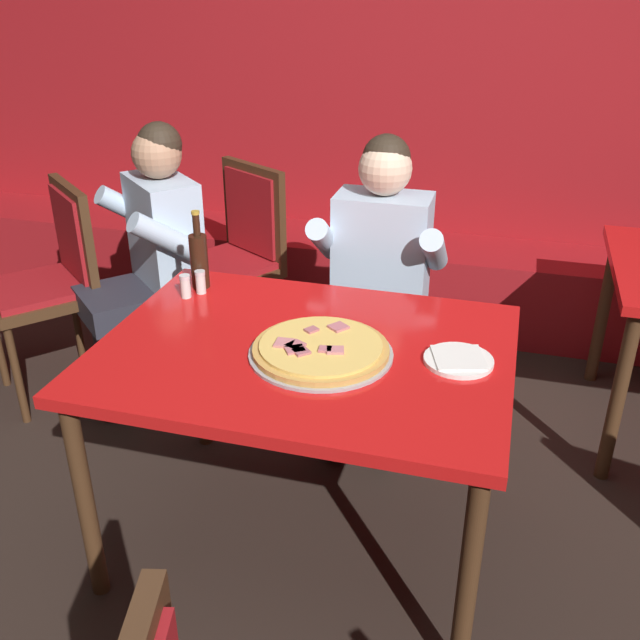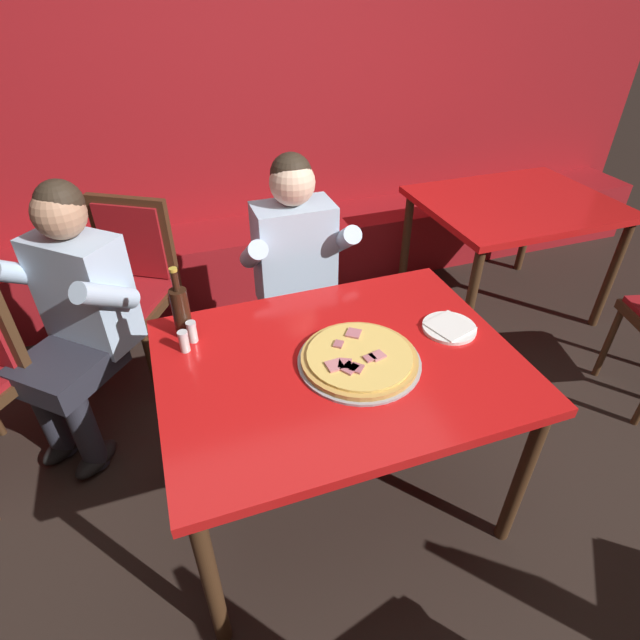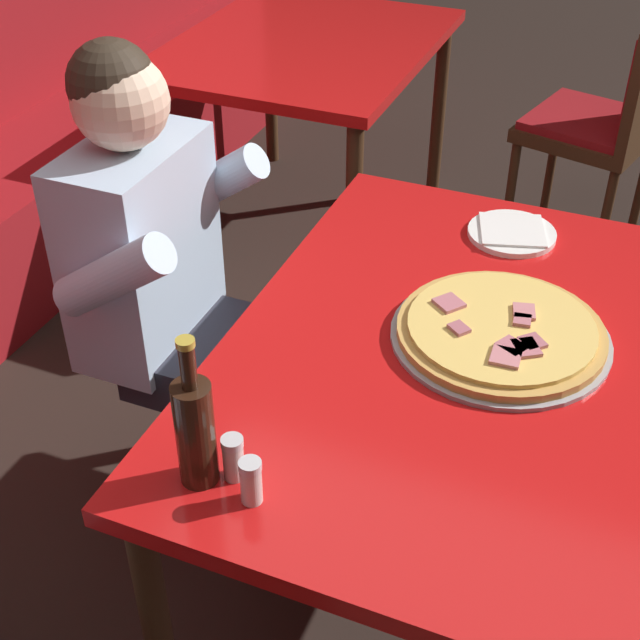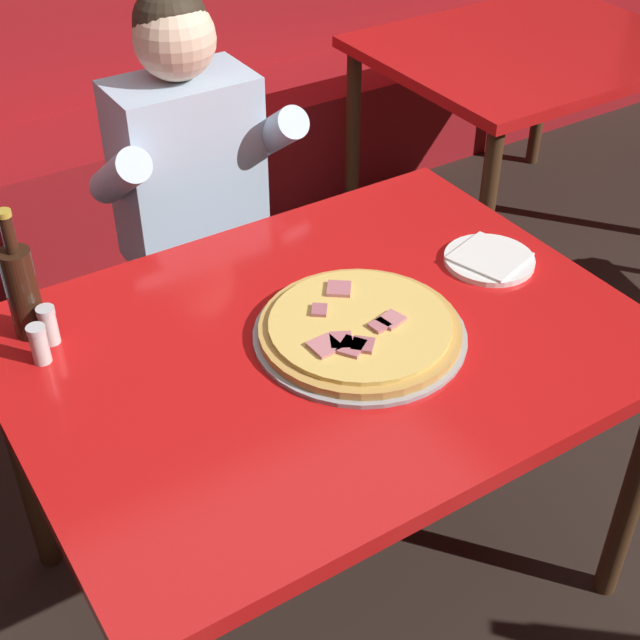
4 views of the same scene
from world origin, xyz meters
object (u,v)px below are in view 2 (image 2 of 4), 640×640
main_dining_table (338,377)px  beer_bottle (181,311)px  plate_white_paper (449,327)px  shaker_red_pepper_flakes (184,342)px  pizza (359,359)px  dining_chair_far_right (129,278)px  background_dining_table (514,214)px  diner_seated_blue_shirt (300,276)px  diner_standing_companion (75,315)px  shaker_parmesan (192,333)px

main_dining_table → beer_bottle: 0.64m
plate_white_paper → shaker_red_pepper_flakes: bearing=168.2°
pizza → plate_white_paper: 0.42m
dining_chair_far_right → background_dining_table: (2.28, -0.18, 0.11)m
pizza → diner_seated_blue_shirt: 0.78m
beer_bottle → diner_standing_companion: diner_standing_companion is taller
plate_white_paper → pizza: bearing=-170.6°
main_dining_table → shaker_red_pepper_flakes: size_ratio=14.95×
beer_bottle → diner_seated_blue_shirt: (0.59, 0.39, -0.18)m
shaker_red_pepper_flakes → shaker_parmesan: bearing=54.4°
shaker_red_pepper_flakes → background_dining_table: size_ratio=0.08×
pizza → dining_chair_far_right: bearing=122.1°
pizza → main_dining_table: bearing=148.8°
main_dining_table → plate_white_paper: bearing=3.7°
diner_seated_blue_shirt → background_dining_table: diner_seated_blue_shirt is taller
beer_bottle → dining_chair_far_right: beer_bottle is taller
plate_white_paper → background_dining_table: 1.48m
beer_bottle → shaker_parmesan: size_ratio=3.40×
background_dining_table → dining_chair_far_right: bearing=175.4°
dining_chair_far_right → background_dining_table: size_ratio=0.87×
pizza → dining_chair_far_right: size_ratio=0.45×
pizza → background_dining_table: size_ratio=0.39×
main_dining_table → pizza: pizza is taller
pizza → background_dining_table: bearing=35.7°
pizza → beer_bottle: (-0.57, 0.38, 0.09)m
beer_bottle → diner_seated_blue_shirt: diner_seated_blue_shirt is taller
main_dining_table → shaker_parmesan: bearing=149.1°
diner_seated_blue_shirt → shaker_red_pepper_flakes: bearing=-140.3°
beer_bottle → dining_chair_far_right: bearing=104.1°
diner_standing_companion → background_dining_table: (2.50, 0.30, -0.02)m
plate_white_paper → diner_standing_companion: (-1.42, 0.71, -0.08)m
shaker_parmesan → dining_chair_far_right: (-0.24, 0.93, -0.24)m
main_dining_table → beer_bottle: beer_bottle is taller
pizza → shaker_red_pepper_flakes: shaker_red_pepper_flakes is taller
dining_chair_far_right → background_dining_table: bearing=-4.6°
main_dining_table → dining_chair_far_right: dining_chair_far_right is taller
plate_white_paper → beer_bottle: (-0.98, 0.31, 0.10)m
main_dining_table → shaker_red_pepper_flakes: shaker_red_pepper_flakes is taller
plate_white_paper → background_dining_table: (1.08, 1.01, -0.10)m
background_dining_table → main_dining_table: bearing=-146.4°
plate_white_paper → dining_chair_far_right: size_ratio=0.21×
shaker_parmesan → main_dining_table: bearing=-30.9°
pizza → shaker_parmesan: size_ratio=5.17×
beer_bottle → diner_standing_companion: bearing=137.7°
main_dining_table → shaker_parmesan: shaker_parmesan is taller
shaker_parmesan → diner_seated_blue_shirt: (0.56, 0.45, -0.11)m
plate_white_paper → dining_chair_far_right: bearing=135.3°
diner_seated_blue_shirt → diner_standing_companion: size_ratio=1.00×
main_dining_table → dining_chair_far_right: size_ratio=1.30×
shaker_parmesan → diner_seated_blue_shirt: diner_seated_blue_shirt is taller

